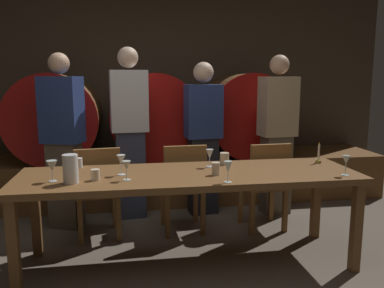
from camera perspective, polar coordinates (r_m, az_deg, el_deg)
ground_plane at (r=3.08m, az=-2.56°, el=-19.70°), size 8.15×8.15×0.00m
back_wall at (r=5.38m, az=-6.04°, el=8.05°), size 6.27×0.24×2.72m
barrel_shelf at (r=4.99m, az=-5.46°, el=-4.77°), size 5.64×0.90×0.54m
wine_barrel_left at (r=4.91m, az=-18.75°, el=3.64°), size 1.01×0.93×1.01m
wine_barrel_center at (r=4.85m, az=-5.52°, el=4.04°), size 1.01×0.93×1.01m
wine_barrel_right at (r=5.05m, az=7.20°, el=4.23°), size 1.01×0.93×1.01m
dining_table at (r=3.18m, az=-0.37°, el=-5.33°), size 2.67×0.80×0.76m
chair_left at (r=3.80m, az=-13.27°, el=-6.19°), size 0.45×0.45×0.88m
chair_center at (r=3.85m, az=-1.23°, el=-5.72°), size 0.41×0.41×0.88m
chair_right at (r=3.99m, az=10.45°, el=-5.32°), size 0.42×0.42×0.88m
guest_far_left at (r=4.12m, az=-17.90°, el=0.52°), size 0.44×0.36×1.73m
guest_center_left at (r=4.26m, az=-8.86°, el=1.76°), size 0.40×0.27×1.80m
guest_center_right at (r=4.35m, az=1.59°, el=0.96°), size 0.40×0.28×1.66m
guest_far_right at (r=4.44m, az=12.02°, el=1.44°), size 0.41×0.28×1.73m
candle_center at (r=3.67m, az=17.57°, el=-1.83°), size 0.05×0.05×0.19m
pitcher at (r=2.97m, az=-16.93°, el=-3.41°), size 0.11×0.11×0.21m
wine_glass_far_left at (r=3.06m, az=-19.33°, el=-3.06°), size 0.08×0.08×0.15m
wine_glass_left at (r=3.12m, az=-10.07°, el=-2.33°), size 0.07×0.07×0.16m
wine_glass_center_left at (r=2.96m, az=-9.32°, el=-3.17°), size 0.06×0.06×0.14m
wine_glass_center_right at (r=3.35m, az=2.53°, el=-1.54°), size 0.06×0.06×0.15m
wine_glass_right at (r=2.87m, az=5.15°, el=-3.39°), size 0.06×0.06×0.16m
wine_glass_far_right at (r=3.28m, az=21.10°, el=-2.24°), size 0.06×0.06×0.16m
cup_far_left at (r=3.46m, az=-15.87°, el=-2.61°), size 0.07×0.07×0.08m
cup_center_left at (r=3.02m, az=-13.61°, el=-4.27°), size 0.07×0.07×0.08m
cup_center_right at (r=3.09m, az=3.41°, el=-3.53°), size 0.06×0.06×0.10m
cup_far_right at (r=3.46m, az=4.65°, el=-2.07°), size 0.08×0.08×0.10m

